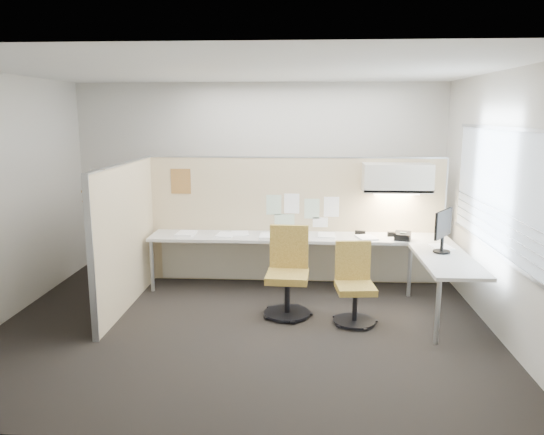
# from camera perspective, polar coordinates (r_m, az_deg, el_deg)

# --- Properties ---
(floor) EXTENTS (5.50, 4.50, 0.01)m
(floor) POSITION_cam_1_polar(r_m,az_deg,el_deg) (6.19, -2.99, -11.24)
(floor) COLOR black
(floor) RESTS_ON ground
(ceiling) EXTENTS (5.50, 4.50, 0.01)m
(ceiling) POSITION_cam_1_polar(r_m,az_deg,el_deg) (5.74, -3.29, 15.65)
(ceiling) COLOR white
(ceiling) RESTS_ON wall_back
(wall_back) EXTENTS (5.50, 0.02, 2.80)m
(wall_back) POSITION_cam_1_polar(r_m,az_deg,el_deg) (8.02, -1.32, 4.34)
(wall_back) COLOR beige
(wall_back) RESTS_ON ground
(wall_front) EXTENTS (5.50, 0.02, 2.80)m
(wall_front) POSITION_cam_1_polar(r_m,az_deg,el_deg) (3.63, -7.14, -4.18)
(wall_front) COLOR beige
(wall_front) RESTS_ON ground
(wall_left) EXTENTS (0.02, 4.50, 2.80)m
(wall_left) POSITION_cam_1_polar(r_m,az_deg,el_deg) (6.70, -27.23, 1.73)
(wall_left) COLOR beige
(wall_left) RESTS_ON ground
(wall_right) EXTENTS (0.02, 4.50, 2.80)m
(wall_right) POSITION_cam_1_polar(r_m,az_deg,el_deg) (6.14, 23.32, 1.30)
(wall_right) COLOR beige
(wall_right) RESTS_ON ground
(window_pane) EXTENTS (0.01, 2.80, 1.30)m
(window_pane) POSITION_cam_1_polar(r_m,az_deg,el_deg) (6.11, 23.20, 2.69)
(window_pane) COLOR #96A4AF
(window_pane) RESTS_ON wall_right
(partition_back) EXTENTS (4.10, 0.06, 1.75)m
(partition_back) POSITION_cam_1_polar(r_m,az_deg,el_deg) (7.44, 2.51, -0.31)
(partition_back) COLOR #C9B08B
(partition_back) RESTS_ON floor
(partition_left) EXTENTS (0.06, 2.20, 1.75)m
(partition_left) POSITION_cam_1_polar(r_m,az_deg,el_deg) (6.72, -15.42, -1.96)
(partition_left) COLOR #C9B08B
(partition_left) RESTS_ON floor
(desk) EXTENTS (4.00, 2.07, 0.73)m
(desk) POSITION_cam_1_polar(r_m,az_deg,el_deg) (7.04, 5.54, -3.29)
(desk) COLOR beige
(desk) RESTS_ON floor
(overhead_bin) EXTENTS (0.90, 0.36, 0.38)m
(overhead_bin) POSITION_cam_1_polar(r_m,az_deg,el_deg) (7.24, 13.31, 4.17)
(overhead_bin) COLOR beige
(overhead_bin) RESTS_ON partition_back
(task_light_strip) EXTENTS (0.60, 0.06, 0.02)m
(task_light_strip) POSITION_cam_1_polar(r_m,az_deg,el_deg) (7.26, 13.24, 2.53)
(task_light_strip) COLOR #FFEABF
(task_light_strip) RESTS_ON overhead_bin
(pinned_papers) EXTENTS (1.01, 0.00, 0.47)m
(pinned_papers) POSITION_cam_1_polar(r_m,az_deg,el_deg) (7.37, 3.14, 0.83)
(pinned_papers) COLOR #8CBF8C
(pinned_papers) RESTS_ON partition_back
(poster) EXTENTS (0.28, 0.00, 0.35)m
(poster) POSITION_cam_1_polar(r_m,az_deg,el_deg) (7.51, -9.78, 3.86)
(poster) COLOR orange
(poster) RESTS_ON partition_back
(chair_left) EXTENTS (0.54, 0.55, 1.03)m
(chair_left) POSITION_cam_1_polar(r_m,az_deg,el_deg) (6.29, 1.72, -6.16)
(chair_left) COLOR black
(chair_left) RESTS_ON floor
(chair_right) EXTENTS (0.48, 0.49, 0.90)m
(chair_right) POSITION_cam_1_polar(r_m,az_deg,el_deg) (6.14, 8.84, -7.30)
(chair_right) COLOR black
(chair_right) RESTS_ON floor
(monitor) EXTENTS (0.29, 0.42, 0.51)m
(monitor) POSITION_cam_1_polar(r_m,az_deg,el_deg) (6.53, 17.91, -1.13)
(monitor) COLOR black
(monitor) RESTS_ON desk
(phone) EXTENTS (0.25, 0.24, 0.12)m
(phone) POSITION_cam_1_polar(r_m,az_deg,el_deg) (7.10, 13.83, -1.95)
(phone) COLOR black
(phone) RESTS_ON desk
(stapler) EXTENTS (0.15, 0.08, 0.05)m
(stapler) POSITION_cam_1_polar(r_m,az_deg,el_deg) (7.32, 9.47, -1.60)
(stapler) COLOR black
(stapler) RESTS_ON desk
(tape_dispenser) EXTENTS (0.10, 0.06, 0.06)m
(tape_dispenser) POSITION_cam_1_polar(r_m,az_deg,el_deg) (7.27, 12.70, -1.77)
(tape_dispenser) COLOR black
(tape_dispenser) RESTS_ON desk
(coat_hook) EXTENTS (0.18, 0.49, 1.44)m
(coat_hook) POSITION_cam_1_polar(r_m,az_deg,el_deg) (5.94, -18.77, 1.39)
(coat_hook) COLOR silver
(coat_hook) RESTS_ON partition_left
(paper_stack_0) EXTENTS (0.26, 0.32, 0.03)m
(paper_stack_0) POSITION_cam_1_polar(r_m,az_deg,el_deg) (7.30, -9.23, -1.71)
(paper_stack_0) COLOR white
(paper_stack_0) RESTS_ON desk
(paper_stack_1) EXTENTS (0.27, 0.33, 0.02)m
(paper_stack_1) POSITION_cam_1_polar(r_m,az_deg,el_deg) (7.19, -5.00, -1.86)
(paper_stack_1) COLOR white
(paper_stack_1) RESTS_ON desk
(paper_stack_2) EXTENTS (0.23, 0.30, 0.04)m
(paper_stack_2) POSITION_cam_1_polar(r_m,az_deg,el_deg) (7.03, -0.39, -2.04)
(paper_stack_2) COLOR white
(paper_stack_2) RESTS_ON desk
(paper_stack_3) EXTENTS (0.25, 0.32, 0.02)m
(paper_stack_3) POSITION_cam_1_polar(r_m,az_deg,el_deg) (7.17, 5.90, -1.91)
(paper_stack_3) COLOR white
(paper_stack_3) RESTS_ON desk
(paper_stack_4) EXTENTS (0.30, 0.35, 0.02)m
(paper_stack_4) POSITION_cam_1_polar(r_m,az_deg,el_deg) (7.11, 10.12, -2.13)
(paper_stack_4) COLOR white
(paper_stack_4) RESTS_ON desk
(paper_stack_5) EXTENTS (0.28, 0.34, 0.02)m
(paper_stack_5) POSITION_cam_1_polar(r_m,az_deg,el_deg) (6.84, 17.74, -3.04)
(paper_stack_5) COLOR white
(paper_stack_5) RESTS_ON desk
(paper_stack_6) EXTENTS (0.27, 0.33, 0.01)m
(paper_stack_6) POSITION_cam_1_polar(r_m,az_deg,el_deg) (7.26, -3.45, -1.73)
(paper_stack_6) COLOR white
(paper_stack_6) RESTS_ON desk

